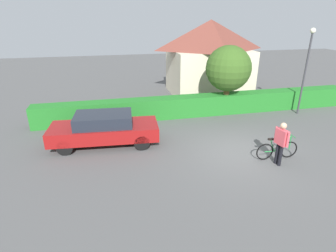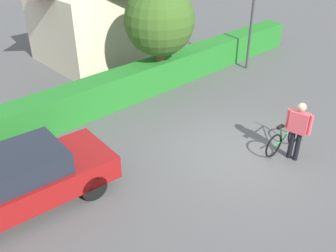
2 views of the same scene
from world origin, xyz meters
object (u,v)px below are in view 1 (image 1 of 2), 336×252
object	(u,v)px
parked_car_near	(104,128)
bicycle	(277,150)
person_rider	(281,141)
tree_kerbside	(228,69)
street_lamp	(307,61)

from	to	relation	value
parked_car_near	bicycle	distance (m)	7.09
person_rider	tree_kerbside	bearing A→B (deg)	85.73
bicycle	street_lamp	world-z (taller)	street_lamp
bicycle	tree_kerbside	xyz separation A→B (m)	(0.23, 5.43, 2.14)
person_rider	tree_kerbside	size ratio (longest dim) A/B	0.45
bicycle	person_rider	distance (m)	0.75
parked_car_near	person_rider	xyz separation A→B (m)	(6.30, -3.20, 0.24)
parked_car_near	bicycle	bearing A→B (deg)	-23.29
parked_car_near	street_lamp	distance (m)	11.08
bicycle	tree_kerbside	size ratio (longest dim) A/B	0.46
street_lamp	parked_car_near	bearing A→B (deg)	-171.46
person_rider	street_lamp	bearing A→B (deg)	47.33
parked_car_near	person_rider	distance (m)	7.07
person_rider	tree_kerbside	distance (m)	6.04
parked_car_near	person_rider	size ratio (longest dim) A/B	2.76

